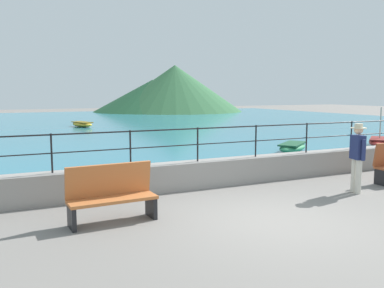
# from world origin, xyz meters

# --- Properties ---
(ground_plane) EXTENTS (120.00, 120.00, 0.00)m
(ground_plane) POSITION_xyz_m (0.00, 0.00, 0.00)
(ground_plane) COLOR slate
(promenade_wall) EXTENTS (20.00, 0.56, 0.70)m
(promenade_wall) POSITION_xyz_m (0.00, 3.20, 0.35)
(promenade_wall) COLOR gray
(promenade_wall) RESTS_ON ground
(railing) EXTENTS (18.44, 0.04, 0.90)m
(railing) POSITION_xyz_m (0.00, 3.20, 1.32)
(railing) COLOR black
(railing) RESTS_ON promenade_wall
(lake_water) EXTENTS (64.00, 44.32, 0.06)m
(lake_water) POSITION_xyz_m (0.00, 25.84, 0.03)
(lake_water) COLOR teal
(lake_water) RESTS_ON ground
(hill_main) EXTENTS (17.73, 17.73, 6.06)m
(hill_main) POSITION_xyz_m (16.57, 43.31, 3.03)
(hill_main) COLOR #33663D
(hill_main) RESTS_ON ground
(hill_secondary) EXTENTS (15.52, 15.52, 4.15)m
(hill_secondary) POSITION_xyz_m (13.75, 44.11, 2.07)
(hill_secondary) COLOR #1E4C2D
(hill_secondary) RESTS_ON ground
(bench_main) EXTENTS (1.72, 0.63, 1.13)m
(bench_main) POSITION_xyz_m (-2.82, 1.28, 0.56)
(bench_main) COLOR #B76633
(bench_main) RESTS_ON ground
(person_walking) EXTENTS (0.38, 0.56, 1.75)m
(person_walking) POSITION_xyz_m (3.31, 0.91, 0.98)
(person_walking) COLOR beige
(person_walking) RESTS_ON ground
(boat_1) EXTENTS (2.39, 2.09, 0.36)m
(boat_1) POSITION_xyz_m (6.34, 7.06, 0.26)
(boat_1) COLOR #338C59
(boat_1) RESTS_ON lake_water
(boat_2) EXTENTS (2.37, 2.12, 1.78)m
(boat_2) POSITION_xyz_m (11.19, 6.82, 0.26)
(boat_2) COLOR red
(boat_2) RESTS_ON lake_water
(boat_3) EXTENTS (1.55, 2.46, 0.36)m
(boat_3) POSITION_xyz_m (0.81, 23.53, 0.26)
(boat_3) COLOR gold
(boat_3) RESTS_ON lake_water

